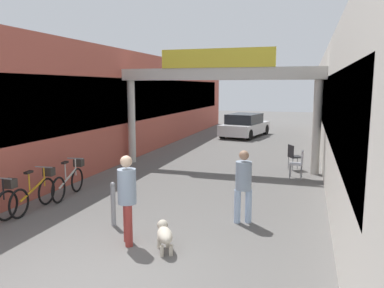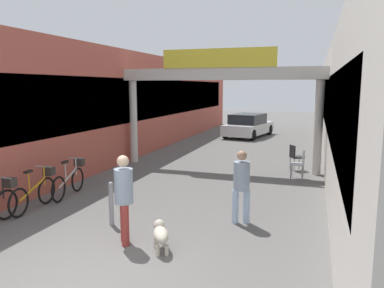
# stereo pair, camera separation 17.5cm
# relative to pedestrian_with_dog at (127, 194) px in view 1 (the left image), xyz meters

# --- Properties ---
(ground_plane) EXTENTS (80.00, 80.00, 0.00)m
(ground_plane) POSITION_rel_pedestrian_with_dog_xyz_m (0.03, -1.53, -0.95)
(ground_plane) COLOR #605E5B
(storefront_left) EXTENTS (3.00, 26.00, 4.27)m
(storefront_left) POSITION_rel_pedestrian_with_dog_xyz_m (-5.07, 9.47, 1.18)
(storefront_left) COLOR #B25142
(storefront_left) RESTS_ON ground_plane
(storefront_right) EXTENTS (3.00, 26.00, 4.27)m
(storefront_right) POSITION_rel_pedestrian_with_dog_xyz_m (5.12, 9.47, 1.18)
(storefront_right) COLOR beige
(storefront_right) RESTS_ON ground_plane
(arcade_sign_gateway) EXTENTS (7.40, 0.47, 4.17)m
(arcade_sign_gateway) POSITION_rel_pedestrian_with_dog_xyz_m (0.03, 6.91, 2.02)
(arcade_sign_gateway) COLOR beige
(arcade_sign_gateway) RESTS_ON ground_plane
(pedestrian_with_dog) EXTENTS (0.47, 0.47, 1.66)m
(pedestrian_with_dog) POSITION_rel_pedestrian_with_dog_xyz_m (0.00, 0.00, 0.00)
(pedestrian_with_dog) COLOR #99332D
(pedestrian_with_dog) RESTS_ON ground_plane
(pedestrian_companion) EXTENTS (0.44, 0.44, 1.57)m
(pedestrian_companion) POSITION_rel_pedestrian_with_dog_xyz_m (1.85, 1.71, -0.06)
(pedestrian_companion) COLOR #A5BFE0
(pedestrian_companion) RESTS_ON ground_plane
(dog_on_leash) EXTENTS (0.53, 0.69, 0.49)m
(dog_on_leash) POSITION_rel_pedestrian_with_dog_xyz_m (0.75, -0.08, -0.64)
(dog_on_leash) COLOR beige
(dog_on_leash) RESTS_ON ground_plane
(bicycle_orange_second) EXTENTS (0.46, 1.69, 0.98)m
(bicycle_orange_second) POSITION_rel_pedestrian_with_dog_xyz_m (-2.96, 1.13, -0.51)
(bicycle_orange_second) COLOR black
(bicycle_orange_second) RESTS_ON ground_plane
(bicycle_silver_third) EXTENTS (0.46, 1.68, 0.98)m
(bicycle_silver_third) POSITION_rel_pedestrian_with_dog_xyz_m (-2.87, 2.31, -0.51)
(bicycle_silver_third) COLOR black
(bicycle_silver_third) RESTS_ON ground_plane
(bollard_post_metal) EXTENTS (0.10, 0.10, 0.93)m
(bollard_post_metal) POSITION_rel_pedestrian_with_dog_xyz_m (-0.71, 0.74, -0.47)
(bollard_post_metal) COLOR gray
(bollard_post_metal) RESTS_ON ground_plane
(cafe_chair_aluminium_nearer) EXTENTS (0.42, 0.42, 0.89)m
(cafe_chair_aluminium_nearer) POSITION_rel_pedestrian_with_dog_xyz_m (2.88, 6.09, -0.41)
(cafe_chair_aluminium_nearer) COLOR gray
(cafe_chair_aluminium_nearer) RESTS_ON ground_plane
(cafe_chair_black_farther) EXTENTS (0.54, 0.54, 0.89)m
(cafe_chair_black_farther) POSITION_rel_pedestrian_with_dog_xyz_m (2.66, 7.28, -0.41)
(cafe_chair_black_farther) COLOR gray
(cafe_chair_black_farther) RESTS_ON ground_plane
(parked_car_white) EXTENTS (2.49, 4.26, 1.33)m
(parked_car_white) POSITION_rel_pedestrian_with_dog_xyz_m (-0.40, 15.66, -0.31)
(parked_car_white) COLOR silver
(parked_car_white) RESTS_ON ground_plane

